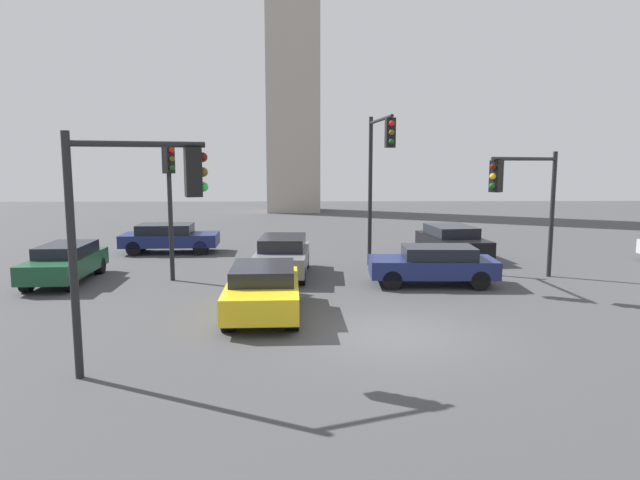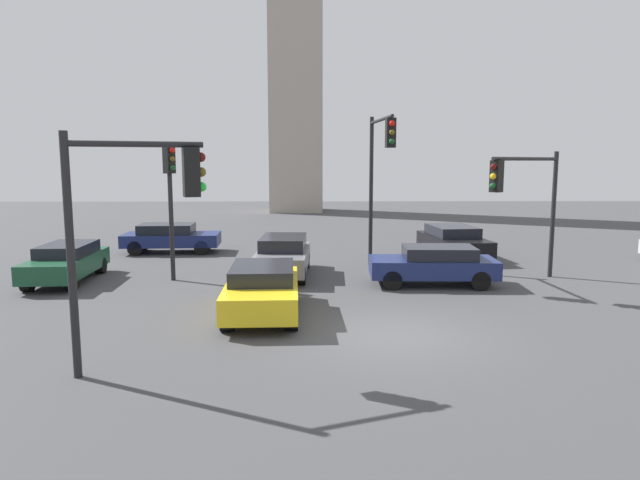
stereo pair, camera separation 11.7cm
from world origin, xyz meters
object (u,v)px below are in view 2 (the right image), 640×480
Objects in this scene: traffic_light_3 at (526,189)px; traffic_light_0 at (135,204)px; car_5 at (453,241)px; traffic_light_1 at (379,160)px; car_7 at (67,262)px; car_2 at (170,237)px; car_6 at (262,289)px; traffic_light_2 at (170,186)px; car_1 at (434,264)px; car_0 at (283,255)px.

traffic_light_0 is at bearing -4.41° from traffic_light_3.
traffic_light_0 is 16.65m from car_5.
car_7 is at bearing -87.25° from traffic_light_1.
car_2 is 12.90m from car_5.
car_7 is (-5.15, 8.57, -2.67)m from traffic_light_0.
car_6 is 1.01× the size of car_7.
car_7 is at bearing -110.88° from car_2.
traffic_light_3 is (12.17, -0.94, -0.07)m from traffic_light_2.
traffic_light_1 is 1.34× the size of car_2.
car_5 is at bearing 63.29° from traffic_light_2.
car_5 reaches higher than car_1.
car_0 reaches higher than car_1.
car_5 is at bearing -120.06° from traffic_light_3.
car_6 is (-5.57, -3.65, -0.00)m from car_1.
car_1 reaches higher than car_2.
traffic_light_2 is 1.11× the size of car_1.
traffic_light_0 reaches higher than car_1.
traffic_light_3 is 1.04× the size of car_6.
traffic_light_1 is at bearing -66.16° from traffic_light_3.
car_0 is at bearing -47.17° from car_2.
traffic_light_1 is 1.30× the size of car_5.
traffic_light_2 is 6.39m from car_6.
traffic_light_1 is at bearing -51.67° from car_1.
traffic_light_0 reaches higher than car_6.
car_5 is at bearing 119.51° from car_0.
car_6 is at bearing 35.63° from car_1.
car_1 is at bearing -36.23° from car_2.
traffic_light_1 is (6.04, 10.04, 0.87)m from traffic_light_0.
traffic_light_2 is (-7.49, -1.32, -0.89)m from traffic_light_1.
traffic_light_3 reaches higher than car_0.
car_2 is 1.02× the size of car_7.
car_2 is 0.96× the size of car_5.
car_5 reaches higher than car_6.
car_2 is (-1.61, 6.20, -2.64)m from traffic_light_2.
traffic_light_2 is 4.56m from car_7.
car_6 is at bearing -46.55° from car_5.
car_6 is at bearing 55.95° from car_7.
traffic_light_1 is at bearing 51.27° from traffic_light_2.
traffic_light_2 reaches higher than car_6.
car_7 is at bearing -79.31° from car_5.
traffic_light_1 reaches higher than car_0.
traffic_light_3 reaches higher than car_6.
car_0 reaches higher than car_2.
traffic_light_2 reaches higher than traffic_light_3.
car_5 is (3.69, 3.20, -3.51)m from traffic_light_1.
car_1 reaches higher than car_7.
car_1 is (5.25, -1.74, -0.04)m from car_0.
traffic_light_3 is 3.98m from car_1.
car_0 is 7.72m from car_2.
car_0 is at bearing 52.68° from traffic_light_2.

